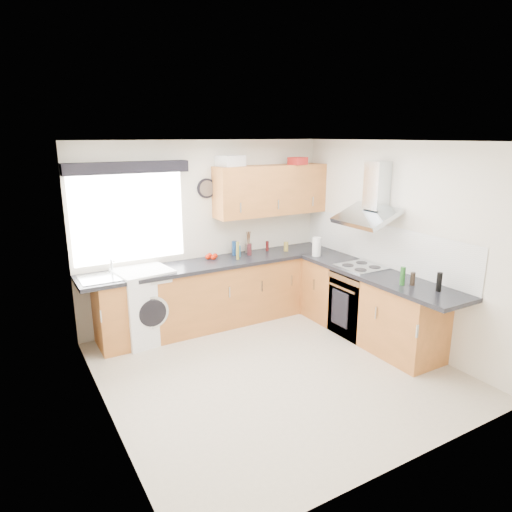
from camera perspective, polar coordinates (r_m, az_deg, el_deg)
ground_plane at (r=5.29m, az=2.34°, el=-14.04°), size 3.60×3.60×0.00m
ceiling at (r=4.63m, az=2.68°, el=14.14°), size 3.60×3.60×0.02m
wall_back at (r=6.36m, az=-6.26°, el=2.92°), size 3.60×0.02×2.50m
wall_front at (r=3.52m, az=18.62°, el=-7.77°), size 3.60×0.02×2.50m
wall_left at (r=4.17m, az=-18.89°, el=-4.23°), size 0.02×3.60×2.50m
wall_right at (r=5.95m, az=17.28°, el=1.50°), size 0.02×3.60×2.50m
window at (r=5.96m, az=-15.59°, el=4.59°), size 1.40×0.02×1.10m
window_blind at (r=5.80m, az=-15.80°, el=10.59°), size 1.50×0.18×0.14m
splashback at (r=6.16m, az=15.14°, el=1.43°), size 0.01×3.00×0.54m
base_cab_back at (r=6.29m, az=-5.81°, el=-4.98°), size 3.00×0.58×0.86m
base_cab_corner at (r=7.05m, az=6.16°, el=-2.78°), size 0.60×0.60×0.86m
base_cab_right at (r=6.08m, az=13.78°, el=-6.04°), size 0.58×2.10×0.86m
worktop_back at (r=6.18m, az=-5.03°, el=-0.89°), size 3.60×0.62×0.05m
worktop_right at (r=5.83m, az=14.99°, el=-2.32°), size 0.62×2.42×0.05m
sink at (r=5.75m, az=-17.12°, el=-2.03°), size 0.84×0.46×0.10m
oven at (r=6.18m, az=12.75°, el=-5.70°), size 0.56×0.58×0.85m
hob_plate at (r=6.03m, az=13.01°, el=-1.31°), size 0.52×0.52×0.01m
extractor_hood at (r=5.92m, az=14.21°, el=6.78°), size 0.52×0.78×0.66m
upper_cabinets at (r=6.56m, az=1.91°, el=8.23°), size 1.70×0.35×0.70m
washing_machine at (r=6.00m, az=-13.74°, el=-5.96°), size 0.71×0.69×0.94m
wall_clock at (r=6.23m, az=-6.12°, el=8.40°), size 0.27×0.04×0.27m
casserole at (r=6.31m, az=-3.23°, el=11.81°), size 0.40×0.34×0.15m
storage_box at (r=6.64m, az=5.23°, el=11.75°), size 0.27×0.24×0.11m
utensil_pot at (r=6.60m, az=-0.94°, el=0.99°), size 0.10×0.10×0.13m
kitchen_roll at (r=6.45m, az=7.58°, el=1.16°), size 0.15×0.15×0.26m
tomato_cluster at (r=6.30m, az=-5.59°, el=-0.04°), size 0.18×0.18×0.07m
jar_0 at (r=6.35m, az=-2.18°, el=0.57°), size 0.06×0.06×0.16m
jar_1 at (r=6.46m, az=-2.70°, el=0.99°), size 0.07×0.07×0.20m
jar_2 at (r=6.46m, az=-2.12°, el=0.93°), size 0.04×0.04×0.18m
jar_3 at (r=6.22m, az=-2.31°, el=0.68°), size 0.04×0.04×0.25m
jar_4 at (r=6.46m, az=-0.83°, el=0.80°), size 0.06×0.06×0.16m
jar_5 at (r=6.70m, az=1.41°, el=1.27°), size 0.04×0.04×0.15m
jar_6 at (r=6.70m, az=3.77°, el=1.20°), size 0.07×0.07×0.14m
bottle_0 at (r=5.34m, az=21.92°, el=-3.03°), size 0.06×0.06×0.21m
bottle_1 at (r=5.42m, az=17.85°, el=-2.40°), size 0.06×0.06×0.21m
bottle_2 at (r=5.46m, az=19.00°, el=-2.72°), size 0.05×0.05×0.15m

